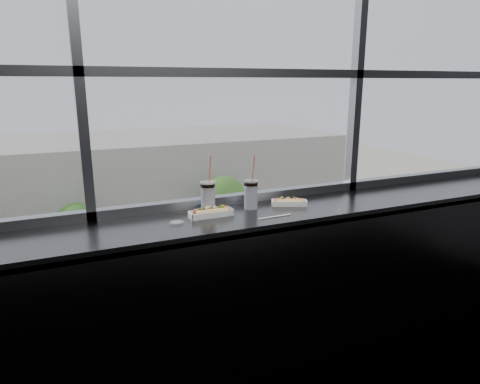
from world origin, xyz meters
name	(u,v)px	position (x,y,z in m)	size (l,w,h in m)	color
wall_back_lower	(237,272)	(0.00, 1.50, 0.55)	(6.00, 6.00, 0.00)	black
window_glass	(235,25)	(0.00, 1.52, 2.30)	(6.00, 6.00, 0.00)	silver
window_mullions	(237,25)	(0.00, 1.50, 2.30)	(6.00, 0.08, 2.40)	gray
counter	(253,217)	(0.00, 1.23, 1.07)	(6.00, 0.55, 0.06)	#505050
counter_fascia	(270,305)	(0.00, 0.97, 0.55)	(6.00, 0.04, 1.04)	#505050
hotdog_tray_left	(211,212)	(-0.29, 1.25, 1.13)	(0.28, 0.09, 0.07)	white
hotdog_tray_right	(289,202)	(0.30, 1.28, 1.12)	(0.26, 0.18, 0.06)	white
soda_cup_left	(208,195)	(-0.26, 1.37, 1.21)	(0.10, 0.10, 0.38)	white
soda_cup_right	(251,193)	(0.02, 1.32, 1.21)	(0.10, 0.10, 0.37)	white
loose_straw	(275,217)	(0.08, 1.07, 1.10)	(0.01, 0.01, 0.24)	white
wrapper	(177,222)	(-0.53, 1.20, 1.11)	(0.09, 0.07, 0.02)	silver
plaza_ground	(72,210)	(0.00, 45.00, -11.00)	(120.00, 120.00, 0.00)	#B8AF97
street_asphalt	(95,321)	(0.00, 21.50, -10.97)	(80.00, 10.00, 0.06)	black
far_sidewalk	(83,267)	(0.00, 29.50, -10.98)	(80.00, 6.00, 0.04)	#B8AF97
far_building	(71,184)	(0.00, 39.50, -7.00)	(50.00, 14.00, 8.00)	#ABA798
car_near_c	(111,342)	(0.42, 17.50, -9.97)	(5.84, 2.43, 1.95)	maroon
car_far_c	(252,249)	(11.58, 25.50, -10.00)	(5.64, 2.35, 1.88)	#AEAD97
car_near_e	(363,285)	(15.29, 17.50, -10.00)	(5.63, 2.34, 1.88)	navy
car_near_d	(234,314)	(6.74, 17.50, -9.94)	(6.02, 2.51, 2.01)	#B5B5B5
car_far_b	(129,268)	(2.61, 25.50, -9.92)	(6.11, 2.54, 2.04)	maroon
pedestrian_c	(159,241)	(5.65, 29.68, -9.94)	(0.91, 0.68, 2.04)	#66605B
pedestrian_d	(202,238)	(8.86, 28.98, -9.96)	(0.89, 0.67, 2.01)	#66605B
pedestrian_b	(90,246)	(0.63, 30.65, -9.87)	(0.97, 0.73, 2.19)	#66605B
tree_center	(77,224)	(-0.17, 29.50, -7.72)	(3.09, 3.09, 4.83)	#47382B
tree_right	(224,199)	(10.99, 29.50, -7.11)	(3.67, 3.67, 5.73)	#47382B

